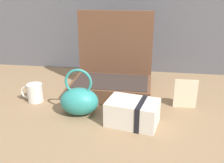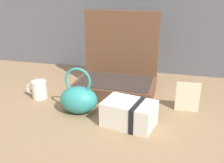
{
  "view_description": "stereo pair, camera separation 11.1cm",
  "coord_description": "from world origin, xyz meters",
  "views": [
    {
      "loc": [
        0.13,
        -1.05,
        0.53
      ],
      "look_at": [
        -0.03,
        -0.02,
        0.13
      ],
      "focal_mm": 40.61,
      "sensor_mm": 36.0,
      "label": 1
    },
    {
      "loc": [
        0.24,
        -1.03,
        0.53
      ],
      "look_at": [
        -0.03,
        -0.02,
        0.13
      ],
      "focal_mm": 40.61,
      "sensor_mm": 36.0,
      "label": 2
    }
  ],
  "objects": [
    {
      "name": "coffee_mug",
      "position": [
        -0.41,
        0.01,
        0.04
      ],
      "size": [
        0.11,
        0.07,
        0.09
      ],
      "color": "silver",
      "rests_on": "ground_plane"
    },
    {
      "name": "cream_toiletry_bag",
      "position": [
        0.08,
        -0.14,
        0.05
      ],
      "size": [
        0.22,
        0.17,
        0.1
      ],
      "color": "silver",
      "rests_on": "ground_plane"
    },
    {
      "name": "ground_plane",
      "position": [
        0.0,
        0.0,
        0.0
      ],
      "size": [
        6.0,
        6.0,
        0.0
      ],
      "primitive_type": "plane",
      "color": "#8C6D4C"
    },
    {
      "name": "info_card_left",
      "position": [
        0.3,
        0.05,
        0.07
      ],
      "size": [
        0.1,
        0.01,
        0.14
      ],
      "primitive_type": "cube",
      "rotation": [
        0.0,
        0.0,
        0.05
      ],
      "color": "beige",
      "rests_on": "ground_plane"
    },
    {
      "name": "teal_pouch_handbag",
      "position": [
        -0.16,
        -0.09,
        0.07
      ],
      "size": [
        0.17,
        0.13,
        0.21
      ],
      "color": "teal",
      "rests_on": "ground_plane"
    },
    {
      "name": "open_suitcase",
      "position": [
        -0.06,
        0.19,
        0.09
      ],
      "size": [
        0.4,
        0.28,
        0.41
      ],
      "color": "brown",
      "rests_on": "ground_plane"
    }
  ]
}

